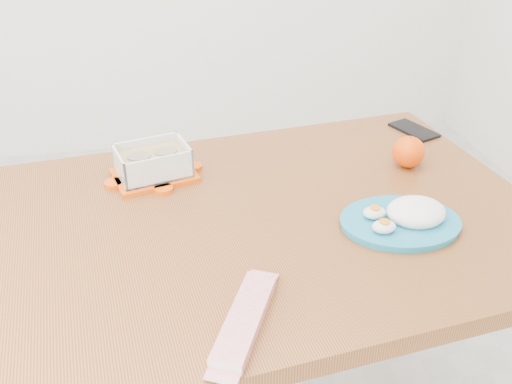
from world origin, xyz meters
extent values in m
cube|color=brown|center=(0.21, -0.21, 0.73)|extent=(1.29, 0.94, 0.04)
cylinder|color=#592816|center=(-0.37, 0.06, 0.35)|extent=(0.06, 0.06, 0.71)
cylinder|color=#592816|center=(0.70, 0.20, 0.35)|extent=(0.06, 0.06, 0.71)
cube|color=#F05007|center=(0.01, 0.00, 0.76)|extent=(0.21, 0.18, 0.01)
cube|color=silver|center=(0.01, 0.00, 0.79)|extent=(0.18, 0.15, 0.07)
cube|color=tan|center=(0.01, 0.00, 0.79)|extent=(0.17, 0.14, 0.04)
cylinder|color=#958B62|center=(-0.02, 0.00, 0.80)|extent=(0.06, 0.06, 0.02)
cylinder|color=#958B62|center=(0.04, 0.01, 0.80)|extent=(0.06, 0.06, 0.02)
sphere|color=#FF4D05|center=(0.61, -0.05, 0.79)|extent=(0.08, 0.08, 0.08)
cylinder|color=teal|center=(0.49, -0.30, 0.76)|extent=(0.26, 0.26, 0.01)
ellipsoid|color=white|center=(0.52, -0.29, 0.79)|extent=(0.13, 0.11, 0.05)
ellipsoid|color=silver|center=(0.44, -0.28, 0.78)|extent=(0.05, 0.04, 0.02)
ellipsoid|color=silver|center=(0.44, -0.33, 0.78)|extent=(0.05, 0.04, 0.02)
cube|color=#B70915|center=(0.13, -0.51, 0.76)|extent=(0.14, 0.21, 0.02)
cube|color=black|center=(0.71, 0.13, 0.75)|extent=(0.11, 0.15, 0.01)
camera|label=1|loc=(0.02, -1.18, 1.40)|focal=40.00mm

